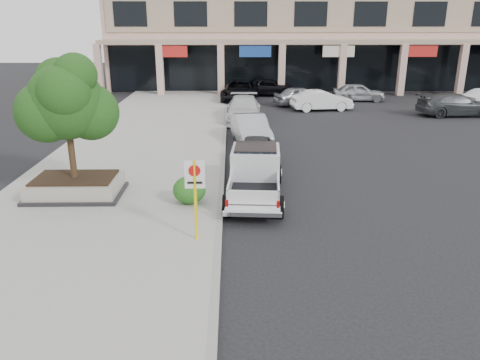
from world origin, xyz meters
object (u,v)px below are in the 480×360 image
(curb_car_c, at_px, (244,109))
(lot_car_b, at_px, (322,100))
(planter_tree, at_px, (71,102))
(lot_car_a, at_px, (301,96))
(no_parking_sign, at_px, (195,189))
(planter, at_px, (76,186))
(curb_car_a, at_px, (256,153))
(lot_car_e, at_px, (358,92))
(pickup_truck, at_px, (255,176))
(curb_car_b, at_px, (251,130))
(lot_car_d, at_px, (269,87))
(curb_car_d, at_px, (240,91))
(lot_car_c, at_px, (456,105))

(curb_car_c, height_order, lot_car_b, curb_car_c)
(planter_tree, height_order, lot_car_a, planter_tree)
(no_parking_sign, distance_m, lot_car_b, 21.86)
(planter, distance_m, curb_car_a, 7.37)
(lot_car_e, bearing_deg, curb_car_a, 157.94)
(pickup_truck, bearing_deg, lot_car_e, 70.93)
(lot_car_e, bearing_deg, planter, 148.66)
(curb_car_b, height_order, lot_car_d, curb_car_b)
(planter_tree, bearing_deg, curb_car_c, 65.30)
(curb_car_a, xyz_separation_m, lot_car_d, (2.14, 20.51, 0.02))
(curb_car_c, bearing_deg, curb_car_d, 92.60)
(curb_car_a, height_order, lot_car_e, lot_car_e)
(curb_car_b, xyz_separation_m, lot_car_b, (5.32, 9.25, -0.03))
(lot_car_e, bearing_deg, lot_car_c, -136.35)
(planter, bearing_deg, pickup_truck, 0.26)
(curb_car_d, distance_m, lot_car_e, 9.22)
(curb_car_a, bearing_deg, lot_car_c, 45.75)
(planter, xyz_separation_m, lot_car_d, (8.62, 24.01, 0.21))
(lot_car_a, relative_size, lot_car_c, 0.81)
(pickup_truck, xyz_separation_m, curb_car_c, (-0.05, 13.35, -0.07))
(no_parking_sign, relative_size, curb_car_b, 0.52)
(curb_car_b, xyz_separation_m, lot_car_d, (2.18, 16.24, -0.04))
(planter_tree, bearing_deg, lot_car_e, 53.81)
(lot_car_d, bearing_deg, curb_car_d, 142.92)
(curb_car_a, bearing_deg, curb_car_b, 96.63)
(lot_car_c, distance_m, lot_car_d, 14.76)
(lot_car_c, bearing_deg, curb_car_b, 114.78)
(curb_car_c, height_order, lot_car_c, curb_car_c)
(curb_car_c, relative_size, curb_car_d, 0.91)
(lot_car_a, height_order, lot_car_d, lot_car_a)
(planter, distance_m, lot_car_a, 21.79)
(lot_car_d, height_order, lot_car_e, lot_car_e)
(lot_car_c, distance_m, lot_car_e, 7.78)
(curb_car_c, xyz_separation_m, lot_car_c, (14.02, 1.54, -0.02))
(lot_car_e, bearing_deg, lot_car_d, 70.68)
(planter_tree, distance_m, curb_car_b, 10.25)
(pickup_truck, relative_size, lot_car_e, 1.29)
(curb_car_b, bearing_deg, lot_car_e, 48.11)
(pickup_truck, bearing_deg, curb_car_c, 94.63)
(lot_car_a, xyz_separation_m, lot_car_c, (9.62, -4.11, 0.04))
(curb_car_d, distance_m, lot_car_d, 3.75)
(curb_car_c, distance_m, lot_car_c, 14.10)
(planter_tree, height_order, lot_car_e, planter_tree)
(planter, height_order, no_parking_sign, no_parking_sign)
(planter_tree, relative_size, curb_car_b, 0.91)
(lot_car_d, bearing_deg, lot_car_b, -151.72)
(planter_tree, distance_m, pickup_truck, 6.66)
(lot_car_d, bearing_deg, curb_car_c, 171.37)
(pickup_truck, height_order, curb_car_b, pickup_truck)
(planter, xyz_separation_m, curb_car_a, (6.48, 3.50, 0.19))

